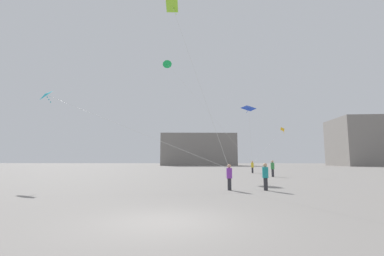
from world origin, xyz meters
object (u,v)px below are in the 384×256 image
person_in_yellow (252,166)px  kite_cobalt_delta (249,109)px  person_in_purple (229,176)px  kite_amber_delta (282,130)px  building_centre_hall (365,142)px  person_in_green (273,168)px  kite_emerald_diamond (168,65)px  person_in_teal (265,175)px  building_left_hall (198,150)px  kite_lime_delta (173,8)px  kite_cyan_diamond (47,95)px

person_in_yellow → kite_cobalt_delta: bearing=-137.3°
person_in_purple → person_in_yellow: bearing=164.3°
person_in_yellow → kite_amber_delta: 10.61m
kite_cobalt_delta → building_centre_hall: (45.51, 50.11, -1.49)m
person_in_green → kite_emerald_diamond: kite_emerald_diamond is taller
person_in_teal → kite_cobalt_delta: 22.42m
person_in_purple → building_left_hall: (-3.70, 76.36, 4.64)m
person_in_yellow → person_in_teal: size_ratio=1.05×
person_in_green → kite_emerald_diamond: bearing=-67.2°
person_in_purple → kite_cobalt_delta: size_ratio=0.19×
building_left_hall → building_centre_hall: building_centre_hall is taller
building_left_hall → building_centre_hall: 54.33m
kite_amber_delta → kite_cobalt_delta: (-6.76, -7.53, 2.31)m
person_in_yellow → building_centre_hall: building_centre_hall is taller
kite_cobalt_delta → kite_emerald_diamond: bearing=-177.7°
person_in_purple → person_in_green: person_in_green is taller
person_in_yellow → person_in_green: person_in_green is taller
kite_amber_delta → kite_cobalt_delta: bearing=-131.9°
kite_amber_delta → kite_cobalt_delta: 10.37m
person_in_purple → building_left_hall: building_left_hall is taller
building_left_hall → building_centre_hall: size_ratio=1.36×
person_in_teal → person_in_green: (3.82, 13.41, 0.09)m
person_in_yellow → kite_lime_delta: (-9.58, -16.74, 14.33)m
kite_cyan_diamond → kite_cobalt_delta: bearing=38.1°
person_in_green → kite_emerald_diamond: (-12.83, 6.80, 14.66)m
person_in_purple → kite_amber_delta: size_ratio=0.23×
person_in_purple → kite_cobalt_delta: 22.78m
person_in_yellow → kite_amber_delta: (6.23, 6.26, 5.88)m
kite_cyan_diamond → kite_lime_delta: kite_lime_delta is taller
person_in_teal → kite_cyan_diamond: (-17.37, 5.02, 6.52)m
kite_cyan_diamond → kite_emerald_diamond: (8.35, 15.19, 8.23)m
person_in_teal → kite_amber_delta: 30.31m
kite_lime_delta → person_in_green: bearing=38.5°
person_in_teal → kite_cyan_diamond: size_ratio=0.10×
kite_cobalt_delta → person_in_teal: bearing=-97.1°
person_in_yellow → building_left_hall: bearing=74.8°
person_in_purple → person_in_teal: 2.21m
kite_emerald_diamond → building_left_hall: size_ratio=0.57×
kite_cyan_diamond → building_centre_hall: building_centre_hall is taller
kite_lime_delta → kite_cobalt_delta: bearing=59.7°
kite_cyan_diamond → kite_emerald_diamond: kite_emerald_diamond is taller
kite_cyan_diamond → building_left_hall: building_left_hall is taller
kite_emerald_diamond → building_left_hall: kite_emerald_diamond is taller
kite_amber_delta → person_in_purple: bearing=-112.3°
person_in_yellow → building_centre_hall: (44.98, 48.84, 6.69)m
person_in_teal → kite_cobalt_delta: size_ratio=0.20×
kite_cyan_diamond → kite_lime_delta: 13.44m
kite_emerald_diamond → building_centre_hall: kite_emerald_diamond is taller
person_in_purple → kite_emerald_diamond: bearing=-163.5°
person_in_teal → kite_emerald_diamond: kite_emerald_diamond is taller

